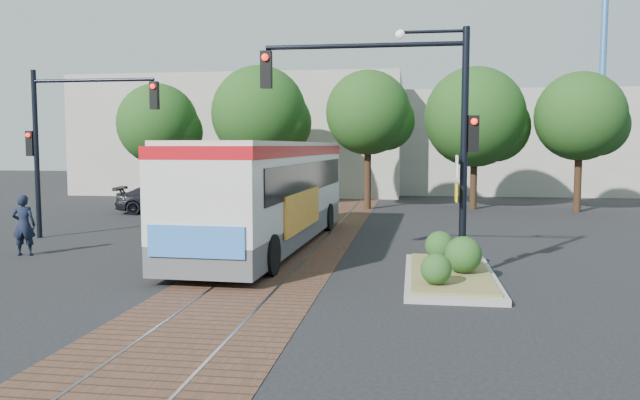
{
  "coord_description": "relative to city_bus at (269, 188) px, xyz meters",
  "views": [
    {
      "loc": [
        3.86,
        -16.61,
        3.33
      ],
      "look_at": [
        0.94,
        2.91,
        1.6
      ],
      "focal_mm": 35.0,
      "sensor_mm": 36.0,
      "label": 1
    }
  ],
  "objects": [
    {
      "name": "parked_car",
      "position": [
        -7.4,
        9.05,
        -1.24
      ],
      "size": [
        4.94,
        2.68,
        1.36
      ],
      "primitive_type": "imported",
      "rotation": [
        0.0,
        0.0,
        1.74
      ],
      "color": "black",
      "rests_on": "ground"
    },
    {
      "name": "signal_pole_left",
      "position": [
        -7.53,
        0.54,
        1.94
      ],
      "size": [
        4.99,
        0.34,
        6.0
      ],
      "color": "black",
      "rests_on": "ground"
    },
    {
      "name": "ground",
      "position": [
        0.83,
        -3.46,
        -1.92
      ],
      "size": [
        120.0,
        120.0,
        0.0
      ],
      "primitive_type": "plane",
      "color": "black",
      "rests_on": "ground"
    },
    {
      "name": "tree_row",
      "position": [
        2.04,
        12.96,
        2.93
      ],
      "size": [
        26.4,
        5.6,
        7.67
      ],
      "color": "#382314",
      "rests_on": "ground"
    },
    {
      "name": "officer",
      "position": [
        -6.95,
        -2.89,
        -0.99
      ],
      "size": [
        0.76,
        0.59,
        1.86
      ],
      "primitive_type": "imported",
      "rotation": [
        0.0,
        0.0,
        3.38
      ],
      "color": "black",
      "rests_on": "ground"
    },
    {
      "name": "signal_pole_main",
      "position": [
        4.7,
        -4.26,
        2.24
      ],
      "size": [
        5.49,
        0.46,
        6.0
      ],
      "color": "black",
      "rests_on": "ground"
    },
    {
      "name": "crane",
      "position": [
        18.83,
        30.54,
        8.96
      ],
      "size": [
        8.0,
        0.5,
        18.0
      ],
      "color": "#3F72B2",
      "rests_on": "ground"
    },
    {
      "name": "warehouses",
      "position": [
        0.31,
        25.29,
        1.89
      ],
      "size": [
        40.0,
        13.0,
        8.0
      ],
      "color": "#ADA899",
      "rests_on": "ground"
    },
    {
      "name": "city_bus",
      "position": [
        0.0,
        0.0,
        0.0
      ],
      "size": [
        3.18,
        12.98,
        3.45
      ],
      "rotation": [
        0.0,
        0.0,
        -0.03
      ],
      "color": "#4C4C4F",
      "rests_on": "ground"
    },
    {
      "name": "trackbed",
      "position": [
        0.83,
        0.54,
        -1.91
      ],
      "size": [
        3.6,
        40.0,
        0.02
      ],
      "color": "#523225",
      "rests_on": "ground"
    },
    {
      "name": "traffic_island",
      "position": [
        5.65,
        -4.35,
        -1.59
      ],
      "size": [
        2.2,
        5.2,
        1.13
      ],
      "color": "gray",
      "rests_on": "ground"
    }
  ]
}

